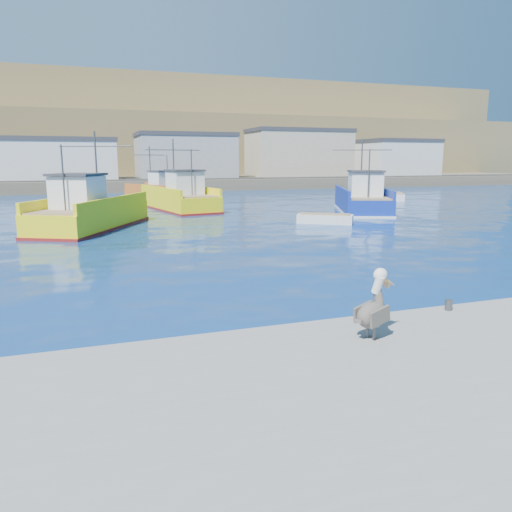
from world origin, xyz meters
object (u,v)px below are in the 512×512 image
at_px(trawler_yellow_b, 180,199).
at_px(skiff_mid, 325,220).
at_px(trawler_yellow_a, 90,213).
at_px(skiff_far, 396,197).
at_px(boat_orange, 157,190).
at_px(pelican, 374,309).
at_px(trawler_blue, 362,200).

distance_m(trawler_yellow_b, skiff_mid, 15.51).
bearing_deg(trawler_yellow_a, skiff_far, 22.19).
distance_m(trawler_yellow_b, boat_orange, 13.24).
xyz_separation_m(skiff_mid, pelican, (-10.43, -22.77, 0.92)).
bearing_deg(boat_orange, trawler_yellow_b, -89.18).
xyz_separation_m(trawler_yellow_a, trawler_yellow_b, (8.08, 10.59, -0.01)).
distance_m(trawler_yellow_a, trawler_blue, 23.19).
height_order(trawler_yellow_a, skiff_mid, trawler_yellow_a).
bearing_deg(boat_orange, trawler_yellow_a, -108.31).
xyz_separation_m(trawler_yellow_a, skiff_mid, (16.14, -2.65, -0.76)).
relative_size(trawler_yellow_a, boat_orange, 1.37).
bearing_deg(skiff_far, trawler_yellow_a, -157.81).
xyz_separation_m(trawler_blue, skiff_mid, (-6.79, -6.16, -0.74)).
bearing_deg(boat_orange, pelican, -92.53).
relative_size(trawler_yellow_a, pelican, 7.16).
relative_size(boat_orange, skiff_far, 1.80).
xyz_separation_m(trawler_blue, skiff_far, (10.51, 10.13, -0.70)).
bearing_deg(trawler_blue, trawler_yellow_a, -171.30).
distance_m(boat_orange, skiff_far, 27.52).
relative_size(trawler_yellow_b, pelican, 7.09).
height_order(trawler_yellow_b, boat_orange, trawler_yellow_b).
bearing_deg(skiff_mid, trawler_yellow_b, 121.34).
xyz_separation_m(trawler_yellow_b, skiff_far, (25.36, 3.05, -0.71)).
bearing_deg(trawler_yellow_a, trawler_blue, 8.70).
xyz_separation_m(trawler_yellow_b, skiff_mid, (8.06, -13.23, -0.75)).
xyz_separation_m(trawler_yellow_a, pelican, (5.71, -25.42, 0.16)).
height_order(trawler_yellow_b, trawler_blue, trawler_yellow_b).
bearing_deg(pelican, boat_orange, 87.47).
bearing_deg(trawler_yellow_a, skiff_mid, -9.32).
distance_m(trawler_yellow_a, pelican, 26.05).
distance_m(skiff_mid, skiff_far, 23.76).
bearing_deg(trawler_blue, skiff_mid, -137.81).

